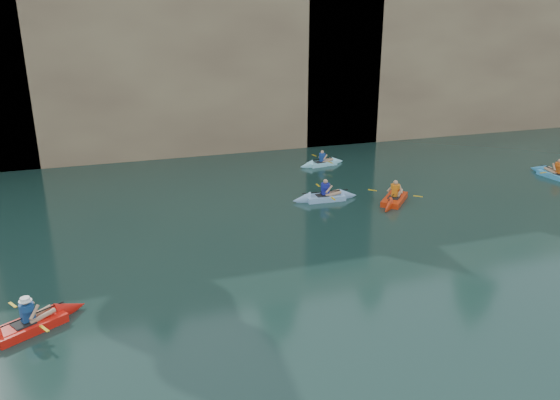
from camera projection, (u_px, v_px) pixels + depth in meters
name	position (u px, v px, depth m)	size (l,w,h in m)	color
ground	(278.00, 369.00, 13.50)	(160.00, 160.00, 0.00)	black
cliff	(146.00, 47.00, 38.43)	(70.00, 16.00, 12.00)	tan
cliff_slab_center	(192.00, 59.00, 32.49)	(24.00, 2.40, 11.40)	#99815C
cliff_slab_east	(473.00, 63.00, 38.69)	(26.00, 2.40, 9.84)	#99815C
sea_cave_center	(94.00, 135.00, 31.47)	(3.50, 1.00, 3.20)	black
sea_cave_east	(319.00, 111.00, 35.42)	(5.00, 1.00, 4.50)	black
main_kayaker	(29.00, 325.00, 15.11)	(3.30, 2.38, 1.25)	red
kayaker_ltblue_near	(325.00, 197.00, 25.51)	(3.23, 2.48, 1.27)	#86B0E0
kayaker_red_far	(394.00, 199.00, 25.27)	(2.98, 3.12, 1.30)	red
kayaker_ltblue_mid	(322.00, 163.00, 31.27)	(2.96, 2.18, 1.10)	#98E8FF
kayaker_blue_east	(558.00, 175.00, 28.85)	(2.56, 3.72, 1.31)	#44A8E9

